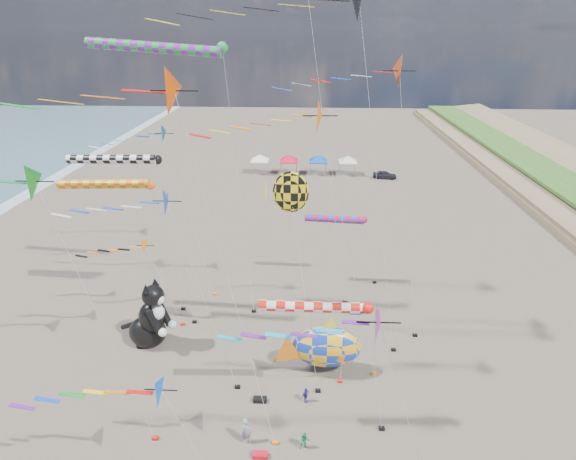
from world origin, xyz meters
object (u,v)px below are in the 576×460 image
(child_green, at_px, (305,441))
(cat_inflatable, at_px, (149,312))
(person_adult, at_px, (246,431))
(fish_inflatable, at_px, (326,347))
(child_blue, at_px, (306,395))
(parked_car, at_px, (385,175))

(child_green, bearing_deg, cat_inflatable, 132.75)
(person_adult, height_order, child_green, person_adult)
(fish_inflatable, xyz_separation_m, child_green, (-1.36, -6.63, -1.67))
(child_green, bearing_deg, child_blue, 79.80)
(cat_inflatable, bearing_deg, fish_inflatable, 11.94)
(fish_inflatable, relative_size, parked_car, 1.73)
(person_adult, height_order, parked_car, person_adult)
(child_green, xyz_separation_m, parked_car, (12.56, 53.35, 0.04))
(cat_inflatable, height_order, person_adult, cat_inflatable)
(cat_inflatable, bearing_deg, person_adult, -23.05)
(cat_inflatable, relative_size, child_green, 4.82)
(cat_inflatable, height_order, fish_inflatable, cat_inflatable)
(parked_car, bearing_deg, child_blue, 173.83)
(cat_inflatable, distance_m, person_adult, 12.67)
(person_adult, height_order, child_blue, person_adult)
(person_adult, bearing_deg, cat_inflatable, 107.36)
(cat_inflatable, distance_m, parked_car, 50.61)
(fish_inflatable, height_order, child_blue, fish_inflatable)
(parked_car, bearing_deg, person_adult, 171.18)
(fish_inflatable, distance_m, child_blue, 3.65)
(cat_inflatable, distance_m, child_blue, 13.63)
(cat_inflatable, bearing_deg, child_green, -14.30)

